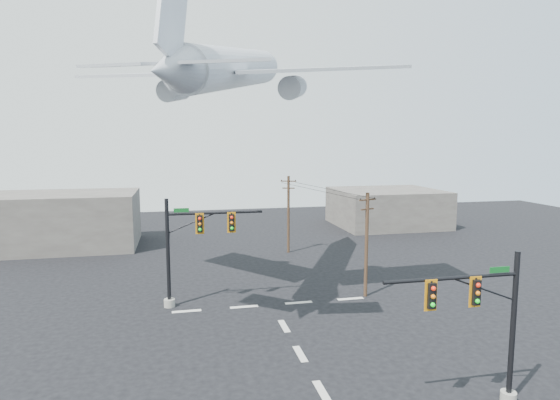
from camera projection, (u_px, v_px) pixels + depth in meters
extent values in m
plane|color=black|center=(322.00, 392.00, 21.93)|extent=(120.00, 120.00, 0.00)
cube|color=beige|center=(322.00, 391.00, 21.93)|extent=(0.40, 2.00, 0.01)
cube|color=beige|center=(300.00, 354.00, 25.81)|extent=(0.40, 2.00, 0.01)
cube|color=beige|center=(284.00, 326.00, 29.68)|extent=(0.40, 2.00, 0.01)
cube|color=beige|center=(187.00, 311.00, 32.28)|extent=(2.00, 0.40, 0.01)
cube|color=beige|center=(244.00, 307.00, 33.13)|extent=(2.00, 0.40, 0.01)
cube|color=beige|center=(299.00, 303.00, 33.98)|extent=(2.00, 0.40, 0.01)
cube|color=beige|center=(350.00, 299.00, 34.83)|extent=(2.00, 0.40, 0.01)
cylinder|color=gray|center=(508.00, 397.00, 21.00)|extent=(0.70, 0.70, 0.50)
cylinder|color=black|center=(513.00, 328.00, 20.60)|extent=(0.24, 0.24, 6.95)
cylinder|color=black|center=(452.00, 278.00, 19.63)|extent=(6.23, 0.16, 0.16)
cylinder|color=black|center=(484.00, 289.00, 20.03)|extent=(3.33, 0.08, 0.08)
cube|color=black|center=(475.00, 292.00, 19.78)|extent=(0.34, 0.30, 1.09)
cube|color=#BF720B|center=(475.00, 292.00, 19.80)|extent=(0.55, 0.04, 1.34)
sphere|color=red|center=(478.00, 285.00, 19.57)|extent=(0.20, 0.20, 0.20)
sphere|color=#DB610B|center=(478.00, 293.00, 19.62)|extent=(0.20, 0.20, 0.20)
sphere|color=#0DD51D|center=(477.00, 301.00, 19.66)|extent=(0.20, 0.20, 0.20)
cube|color=black|center=(431.00, 295.00, 19.34)|extent=(0.34, 0.30, 1.09)
cube|color=#BF720B|center=(431.00, 295.00, 19.36)|extent=(0.55, 0.04, 1.34)
sphere|color=red|center=(433.00, 288.00, 19.13)|extent=(0.20, 0.20, 0.20)
sphere|color=#DB610B|center=(433.00, 297.00, 19.18)|extent=(0.20, 0.20, 0.20)
sphere|color=#0DD51D|center=(433.00, 305.00, 19.22)|extent=(0.20, 0.20, 0.20)
cube|color=#0B4F19|center=(500.00, 270.00, 20.01)|extent=(0.94, 0.04, 0.26)
cylinder|color=gray|center=(170.00, 303.00, 33.16)|extent=(0.77, 0.77, 0.55)
cylinder|color=black|center=(168.00, 253.00, 32.71)|extent=(0.27, 0.27, 7.73)
cylinder|color=black|center=(215.00, 213.00, 33.07)|extent=(6.70, 0.18, 0.18)
cylinder|color=black|center=(192.00, 223.00, 32.80)|extent=(3.60, 0.09, 0.09)
cube|color=black|center=(200.00, 224.00, 32.76)|extent=(0.38, 0.33, 1.22)
cube|color=#BF720B|center=(200.00, 224.00, 32.78)|extent=(0.61, 0.04, 1.49)
sphere|color=red|center=(200.00, 219.00, 32.53)|extent=(0.22, 0.22, 0.22)
sphere|color=#DB610B|center=(200.00, 224.00, 32.58)|extent=(0.22, 0.22, 0.22)
sphere|color=#0DD51D|center=(200.00, 230.00, 32.63)|extent=(0.22, 0.22, 0.22)
cube|color=black|center=(231.00, 222.00, 33.24)|extent=(0.38, 0.33, 1.22)
cube|color=#BF720B|center=(231.00, 222.00, 33.26)|extent=(0.61, 0.04, 1.49)
sphere|color=red|center=(232.00, 217.00, 33.01)|extent=(0.22, 0.22, 0.22)
sphere|color=#DB610B|center=(232.00, 223.00, 33.05)|extent=(0.22, 0.22, 0.22)
sphere|color=#0DD51D|center=(232.00, 228.00, 33.10)|extent=(0.22, 0.22, 0.22)
cube|color=#0B4F19|center=(181.00, 210.00, 32.47)|extent=(1.05, 0.04, 0.29)
cylinder|color=#422C1C|center=(366.00, 245.00, 34.95)|extent=(0.26, 0.26, 7.90)
cube|color=#422C1C|center=(368.00, 200.00, 34.52)|extent=(1.51, 0.66, 0.11)
cube|color=#422C1C|center=(367.00, 209.00, 34.60)|extent=(1.19, 0.54, 0.11)
cylinder|color=black|center=(360.00, 199.00, 34.12)|extent=(0.09, 0.09, 0.11)
cylinder|color=black|center=(368.00, 199.00, 34.51)|extent=(0.09, 0.09, 0.11)
cylinder|color=black|center=(374.00, 198.00, 34.89)|extent=(0.09, 0.09, 0.11)
cylinder|color=#422C1C|center=(288.00, 215.00, 48.87)|extent=(0.27, 0.27, 8.10)
cube|color=#422C1C|center=(289.00, 181.00, 48.43)|extent=(1.59, 0.63, 0.11)
cube|color=#422C1C|center=(288.00, 188.00, 48.52)|extent=(1.24, 0.51, 0.11)
cylinder|color=black|center=(282.00, 180.00, 48.50)|extent=(0.09, 0.09, 0.11)
cylinder|color=black|center=(289.00, 180.00, 48.42)|extent=(0.09, 0.09, 0.11)
cylinder|color=black|center=(296.00, 180.00, 48.34)|extent=(0.09, 0.09, 0.11)
cylinder|color=black|center=(314.00, 190.00, 41.33)|extent=(2.50, 14.93, 0.03)
cylinder|color=black|center=(329.00, 189.00, 41.63)|extent=(2.45, 14.93, 0.03)
cylinder|color=#B0B6BD|center=(233.00, 68.00, 33.46)|extent=(9.91, 17.59, 5.57)
cone|color=#B0B6BD|center=(267.00, 67.00, 43.68)|extent=(4.35, 5.12, 3.41)
cone|color=#B0B6BD|center=(169.00, 70.00, 23.25)|extent=(4.07, 4.96, 3.13)
cube|color=#B0B6BD|center=(144.00, 75.00, 33.64)|extent=(10.50, 11.25, 0.84)
cube|color=#B0B6BD|center=(318.00, 69.00, 31.11)|extent=(11.53, 4.15, 0.84)
cylinder|color=#B0B6BD|center=(174.00, 90.00, 34.27)|extent=(2.69, 3.42, 2.01)
cylinder|color=#B0B6BD|center=(293.00, 87.00, 32.50)|extent=(2.69, 3.42, 2.01)
cube|color=#B0B6BD|center=(172.00, 15.00, 23.44)|extent=(1.80, 3.68, 5.02)
cube|color=#B0B6BD|center=(121.00, 65.00, 24.18)|extent=(4.65, 4.29, 0.46)
cube|color=#B0B6BD|center=(225.00, 61.00, 23.05)|extent=(4.66, 2.61, 0.46)
cube|color=#67615A|center=(52.00, 221.00, 51.22)|extent=(18.00, 10.00, 6.00)
cube|color=#67615A|center=(387.00, 207.00, 65.06)|extent=(14.00, 12.00, 5.00)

